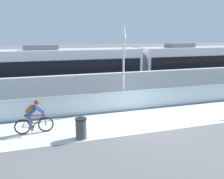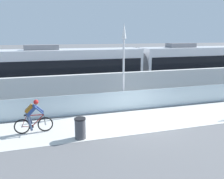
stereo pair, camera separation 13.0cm
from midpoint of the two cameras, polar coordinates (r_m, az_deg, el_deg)
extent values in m
plane|color=slate|center=(12.57, 6.96, -7.68)|extent=(200.00, 200.00, 0.00)
cube|color=silver|center=(12.56, 6.96, -7.65)|extent=(32.00, 3.20, 0.01)
cube|color=silver|center=(13.99, 3.99, -2.77)|extent=(32.00, 0.05, 1.21)
cube|color=silver|center=(15.52, 1.66, 0.50)|extent=(32.00, 0.36, 2.05)
cube|color=#595654|center=(18.07, -0.86, -0.95)|extent=(32.00, 0.08, 0.01)
cube|color=#595654|center=(19.41, -2.03, 0.07)|extent=(32.00, 0.08, 0.01)
cube|color=silver|center=(17.83, -10.71, 4.84)|extent=(11.00, 2.50, 3.10)
cube|color=black|center=(17.78, -10.76, 5.96)|extent=(10.56, 2.54, 1.04)
cube|color=#19599E|center=(18.08, -10.52, 0.55)|extent=(10.78, 2.53, 0.28)
cube|color=slate|center=(17.56, -17.49, 10.01)|extent=(2.40, 1.10, 0.36)
cube|color=#232326|center=(18.10, -21.63, -0.74)|extent=(1.40, 1.88, 0.20)
cylinder|color=black|center=(17.42, -21.78, -1.49)|extent=(0.60, 0.10, 0.60)
cylinder|color=black|center=(18.81, -21.45, -0.39)|extent=(0.60, 0.10, 0.60)
cube|color=#232326|center=(18.81, 0.20, 0.75)|extent=(1.40, 1.88, 0.20)
cylinder|color=black|center=(18.16, 0.87, 0.09)|extent=(0.60, 0.10, 0.60)
cylinder|color=black|center=(19.49, -0.42, 1.03)|extent=(0.60, 0.10, 0.60)
cube|color=silver|center=(22.21, 20.41, 5.92)|extent=(11.00, 2.50, 3.10)
cube|color=black|center=(22.17, 20.48, 6.81)|extent=(10.56, 2.54, 1.04)
cube|color=#19599E|center=(22.41, 20.12, 2.45)|extent=(10.78, 2.53, 0.28)
cube|color=slate|center=(20.93, 16.40, 10.56)|extent=(2.40, 1.10, 0.36)
cube|color=#232326|center=(20.54, 12.19, 1.54)|extent=(1.40, 1.88, 0.20)
cylinder|color=black|center=(19.94, 13.17, 0.96)|extent=(0.60, 0.10, 0.60)
cylinder|color=black|center=(21.17, 11.24, 1.77)|extent=(0.60, 0.10, 0.60)
cylinder|color=black|center=(25.23, 25.53, 2.58)|extent=(0.60, 0.10, 0.60)
cylinder|color=#59595B|center=(19.30, 6.58, 5.64)|extent=(0.60, 2.30, 2.30)
torus|color=black|center=(11.47, -16.47, -8.35)|extent=(0.72, 0.06, 0.72)
cylinder|color=#99999E|center=(11.47, -16.47, -8.35)|extent=(0.07, 0.10, 0.07)
torus|color=black|center=(11.53, -21.74, -8.67)|extent=(0.72, 0.06, 0.72)
cylinder|color=#99999E|center=(11.53, -21.74, -8.67)|extent=(0.07, 0.10, 0.07)
cylinder|color=maroon|center=(11.40, -18.25, -7.46)|extent=(0.60, 0.04, 0.58)
cylinder|color=maroon|center=(11.42, -20.16, -7.51)|extent=(0.22, 0.04, 0.59)
cylinder|color=maroon|center=(11.31, -18.82, -6.11)|extent=(0.76, 0.04, 0.07)
cylinder|color=maroon|center=(11.52, -20.67, -8.75)|extent=(0.43, 0.03, 0.09)
cylinder|color=maroon|center=(11.42, -21.24, -7.43)|extent=(0.27, 0.02, 0.53)
cylinder|color=black|center=(11.38, -16.68, -7.22)|extent=(0.08, 0.03, 0.49)
cube|color=black|center=(11.32, -20.74, -6.07)|extent=(0.24, 0.10, 0.05)
cylinder|color=black|center=(11.27, -16.93, -5.58)|extent=(0.03, 0.58, 0.03)
cylinder|color=#262628|center=(11.51, -19.59, -8.83)|extent=(0.18, 0.02, 0.18)
cube|color=navy|center=(11.24, -19.72, -4.96)|extent=(0.50, 0.28, 0.51)
cube|color=#8C5919|center=(11.22, -20.23, -4.55)|extent=(0.38, 0.30, 0.38)
sphere|color=#997051|center=(11.13, -18.62, -3.20)|extent=(0.20, 0.20, 0.20)
sphere|color=red|center=(11.12, -18.64, -3.02)|extent=(0.23, 0.23, 0.23)
cylinder|color=navy|center=(11.07, -17.90, -5.05)|extent=(0.41, 0.08, 0.41)
cylinder|color=navy|center=(11.37, -17.89, -4.55)|extent=(0.41, 0.08, 0.41)
cylinder|color=#384766|center=(11.35, -20.06, -7.87)|extent=(0.25, 0.11, 0.79)
cylinder|color=#384766|center=(11.47, -20.08, -6.90)|extent=(0.25, 0.11, 0.52)
cylinder|color=gray|center=(14.32, 2.51, -4.48)|extent=(0.24, 0.24, 0.20)
cylinder|color=silver|center=(13.81, 2.60, 3.83)|extent=(0.12, 0.12, 4.20)
cone|color=white|center=(13.62, 2.72, 14.47)|extent=(0.28, 0.28, 0.90)
cylinder|color=#47474C|center=(10.37, -8.07, -9.76)|extent=(0.48, 0.48, 0.90)
cylinder|color=black|center=(10.19, -8.16, -7.28)|extent=(0.51, 0.51, 0.06)
camera|label=1|loc=(0.07, -90.27, -0.06)|focal=36.66mm
camera|label=2|loc=(0.07, 89.73, 0.06)|focal=36.66mm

